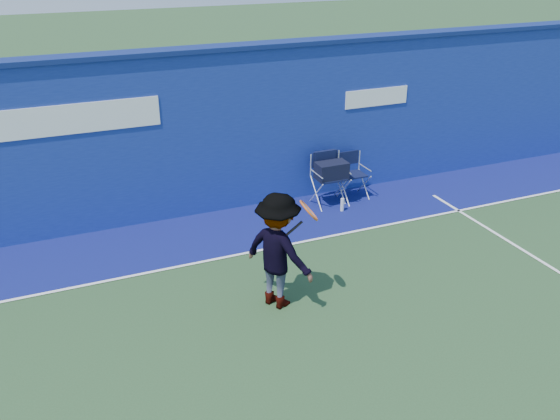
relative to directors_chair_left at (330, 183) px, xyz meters
name	(u,v)px	position (x,y,z in m)	size (l,w,h in m)	color
ground	(324,375)	(-2.36, -4.48, -0.44)	(80.00, 80.00, 0.00)	#264524
stadium_wall	(200,132)	(-2.36, 0.72, 1.11)	(24.00, 0.50, 3.08)	navy
out_of_bounds_strip	(221,232)	(-2.36, -0.38, -0.43)	(24.00, 1.80, 0.01)	#0E1458
court_lines	(303,346)	(-2.36, -3.88, -0.42)	(24.00, 12.00, 0.01)	white
directors_chair_left	(330,183)	(0.00, 0.00, 0.00)	(0.61, 0.56, 1.03)	silver
directors_chair_right	(352,184)	(0.56, 0.11, -0.15)	(0.54, 0.49, 0.91)	silver
water_bottle	(342,205)	(0.07, -0.40, -0.30)	(0.07, 0.07, 0.26)	silver
tennis_player	(278,251)	(-2.27, -2.83, 0.42)	(1.11, 1.27, 1.71)	#EA4738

